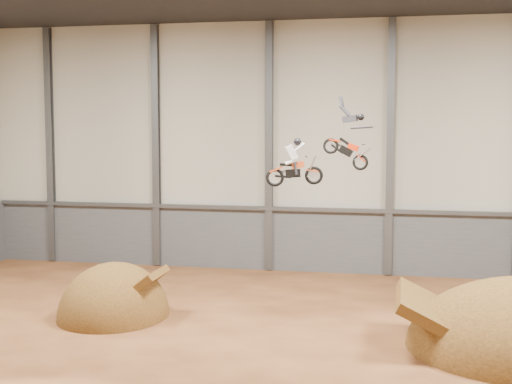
# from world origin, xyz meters

# --- Properties ---
(floor) EXTENTS (40.00, 40.00, 0.00)m
(floor) POSITION_xyz_m (0.00, 0.00, 0.00)
(floor) COLOR #532C16
(floor) RESTS_ON ground
(back_wall) EXTENTS (40.00, 0.10, 14.00)m
(back_wall) POSITION_xyz_m (0.00, 15.00, 7.00)
(back_wall) COLOR #B6B3A1
(back_wall) RESTS_ON ground
(lower_band_back) EXTENTS (39.80, 0.18, 3.50)m
(lower_band_back) POSITION_xyz_m (0.00, 14.90, 1.75)
(lower_band_back) COLOR #505257
(lower_band_back) RESTS_ON ground
(steel_rail) EXTENTS (39.80, 0.35, 0.20)m
(steel_rail) POSITION_xyz_m (0.00, 14.75, 3.55)
(steel_rail) COLOR #47494F
(steel_rail) RESTS_ON lower_band_back
(steel_column_0) EXTENTS (0.40, 0.36, 13.90)m
(steel_column_0) POSITION_xyz_m (-16.67, 14.80, 7.00)
(steel_column_0) COLOR #47494F
(steel_column_0) RESTS_ON ground
(steel_column_1) EXTENTS (0.40, 0.36, 13.90)m
(steel_column_1) POSITION_xyz_m (-10.00, 14.80, 7.00)
(steel_column_1) COLOR #47494F
(steel_column_1) RESTS_ON ground
(steel_column_2) EXTENTS (0.40, 0.36, 13.90)m
(steel_column_2) POSITION_xyz_m (-3.33, 14.80, 7.00)
(steel_column_2) COLOR #47494F
(steel_column_2) RESTS_ON ground
(steel_column_3) EXTENTS (0.40, 0.36, 13.90)m
(steel_column_3) POSITION_xyz_m (3.33, 14.80, 7.00)
(steel_column_3) COLOR #47494F
(steel_column_3) RESTS_ON ground
(takeoff_ramp) EXTENTS (4.69, 5.41, 4.69)m
(takeoff_ramp) POSITION_xyz_m (-8.10, 3.83, 0.00)
(takeoff_ramp) COLOR #412910
(takeoff_ramp) RESTS_ON ground
(fmx_rider_a) EXTENTS (2.54, 1.33, 2.21)m
(fmx_rider_a) POSITION_xyz_m (-0.29, 4.29, 6.84)
(fmx_rider_a) COLOR #CB471A
(fmx_rider_b) EXTENTS (3.56, 1.14, 3.34)m
(fmx_rider_b) POSITION_xyz_m (1.54, 5.21, 7.93)
(fmx_rider_b) COLOR red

